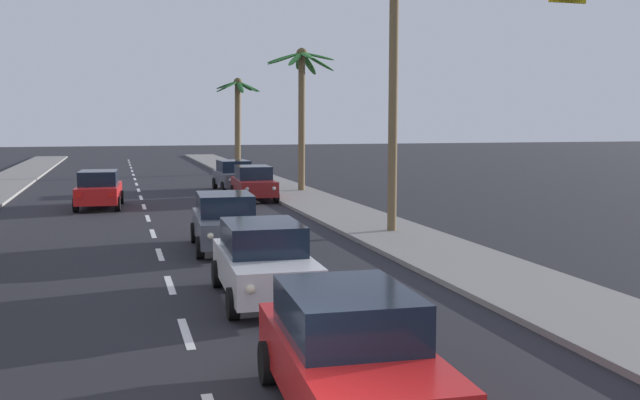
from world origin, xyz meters
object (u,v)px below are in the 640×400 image
at_px(sedan_parked_nearest_kerb, 234,175).
at_px(palm_right_second, 394,26).
at_px(sedan_third_in_queue, 264,261).
at_px(sedan_parked_mid_kerb, 254,183).
at_px(palm_right_third, 302,88).
at_px(sedan_lead_at_stop_bar, 349,352).
at_px(traffic_signal_mast, 590,10).
at_px(sedan_oncoming_far, 99,189).
at_px(palm_right_farthest, 238,109).
at_px(sedan_fifth_in_queue, 225,221).

xyz_separation_m(sedan_parked_nearest_kerb, palm_right_second, (2.71, -17.16, 6.17)).
bearing_deg(sedan_third_in_queue, sedan_parked_mid_kerb, 80.05).
relative_size(sedan_third_in_queue, palm_right_second, 0.45).
bearing_deg(palm_right_third, sedan_lead_at_stop_bar, -103.20).
xyz_separation_m(traffic_signal_mast, palm_right_second, (4.43, 16.50, 2.05)).
bearing_deg(sedan_oncoming_far, palm_right_farthest, 63.77).
relative_size(sedan_third_in_queue, palm_right_third, 0.58).
xyz_separation_m(sedan_lead_at_stop_bar, sedan_parked_nearest_kerb, (3.45, 31.28, 0.00)).
bearing_deg(sedan_oncoming_far, sedan_third_in_queue, -78.24).
bearing_deg(traffic_signal_mast, sedan_oncoming_far, 101.24).
distance_m(sedan_parked_mid_kerb, palm_right_farthest, 18.38).
bearing_deg(sedan_oncoming_far, palm_right_third, 22.18).
height_order(traffic_signal_mast, sedan_lead_at_stop_bar, traffic_signal_mast).
relative_size(sedan_fifth_in_queue, sedan_oncoming_far, 1.00).
height_order(traffic_signal_mast, sedan_oncoming_far, traffic_signal_mast).
bearing_deg(sedan_lead_at_stop_bar, sedan_third_in_queue, 88.68).
height_order(sedan_third_in_queue, sedan_parked_nearest_kerb, same).
height_order(traffic_signal_mast, palm_right_second, palm_right_second).
xyz_separation_m(sedan_third_in_queue, sedan_parked_nearest_kerb, (3.30, 24.85, 0.00)).
distance_m(sedan_parked_nearest_kerb, palm_right_farthest, 13.39).
relative_size(sedan_fifth_in_queue, sedan_parked_mid_kerb, 1.00).
bearing_deg(sedan_fifth_in_queue, sedan_third_in_queue, -91.02).
bearing_deg(sedan_third_in_queue, sedan_fifth_in_queue, 88.98).
bearing_deg(sedan_third_in_queue, palm_right_farthest, 81.44).
height_order(sedan_third_in_queue, palm_right_farthest, palm_right_farthest).
relative_size(palm_right_third, palm_right_farthest, 1.11).
bearing_deg(sedan_third_in_queue, sedan_parked_nearest_kerb, 82.44).
bearing_deg(sedan_parked_mid_kerb, traffic_signal_mast, -93.75).
bearing_deg(palm_right_third, sedan_oncoming_far, -157.82).
bearing_deg(palm_right_farthest, sedan_oncoming_far, -116.23).
xyz_separation_m(sedan_parked_nearest_kerb, sedan_parked_mid_kerb, (0.14, -5.23, 0.00)).
distance_m(palm_right_second, palm_right_third, 14.94).
bearing_deg(sedan_fifth_in_queue, traffic_signal_mast, -84.52).
height_order(sedan_fifth_in_queue, sedan_oncoming_far, same).
distance_m(sedan_third_in_queue, palm_right_third, 23.98).
xyz_separation_m(sedan_fifth_in_queue, sedan_parked_mid_kerb, (3.33, 13.18, 0.00)).
height_order(sedan_fifth_in_queue, palm_right_farthest, palm_right_farthest).
height_order(sedan_oncoming_far, palm_right_second, palm_right_second).
distance_m(traffic_signal_mast, sedan_third_in_queue, 9.86).
bearing_deg(sedan_parked_nearest_kerb, traffic_signal_mast, -92.93).
xyz_separation_m(sedan_third_in_queue, palm_right_second, (6.01, 7.69, 6.17)).
xyz_separation_m(traffic_signal_mast, sedan_lead_at_stop_bar, (-1.72, 2.38, -4.12)).
relative_size(traffic_signal_mast, palm_right_third, 1.39).
relative_size(sedan_parked_mid_kerb, palm_right_second, 0.45).
distance_m(sedan_oncoming_far, palm_right_second, 15.71).
distance_m(sedan_oncoming_far, palm_right_third, 12.25).
bearing_deg(sedan_lead_at_stop_bar, sedan_parked_mid_kerb, 82.16).
distance_m(sedan_lead_at_stop_bar, sedan_parked_nearest_kerb, 31.47).
distance_m(sedan_third_in_queue, sedan_parked_nearest_kerb, 25.06).
height_order(sedan_third_in_queue, palm_right_third, palm_right_third).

